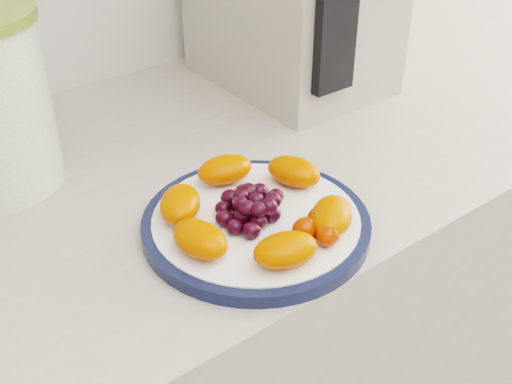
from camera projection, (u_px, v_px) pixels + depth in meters
counter at (226, 374)px, 1.11m from camera, size 3.50×0.60×0.90m
plate_rim at (256, 224)px, 0.71m from camera, size 0.25×0.25×0.01m
plate_face at (256, 223)px, 0.70m from camera, size 0.23×0.23×0.02m
fruit_plate at (257, 207)px, 0.69m from camera, size 0.22×0.22×0.03m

